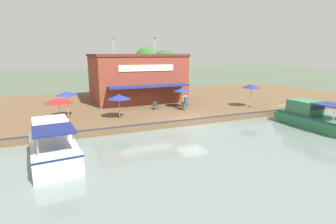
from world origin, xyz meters
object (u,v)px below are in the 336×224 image
object	(u,v)px
motorboat_second_along	(307,117)
cafe_chair_far_corner_seat	(185,102)
person_near_entrance	(186,101)
patio_umbrella_back_row	(59,100)
waterfront_restaurant	(135,77)
patio_umbrella_by_entrance	(67,94)
patio_umbrella_near_quay_edge	(119,97)
tree_downstream_bank	(147,62)
motorboat_distant_upstream	(53,145)
cafe_chair_back_row_seat	(50,124)
patio_umbrella_mid_patio_right	(251,86)
cafe_chair_facing_river	(156,105)
person_mid_patio	(183,99)
patio_umbrella_mid_patio_left	(182,90)
tree_upstream_bank	(164,66)

from	to	relation	value
motorboat_second_along	cafe_chair_far_corner_seat	bearing A→B (deg)	-142.95
person_near_entrance	patio_umbrella_back_row	bearing A→B (deg)	-81.39
waterfront_restaurant	patio_umbrella_by_entrance	size ratio (longest dim) A/B	4.69
patio_umbrella_near_quay_edge	tree_downstream_bank	distance (m)	16.87
motorboat_second_along	motorboat_distant_upstream	distance (m)	21.00
tree_downstream_bank	patio_umbrella_by_entrance	bearing A→B (deg)	-43.84
cafe_chair_back_row_seat	person_near_entrance	world-z (taller)	person_near_entrance
patio_umbrella_mid_patio_right	cafe_chair_far_corner_seat	size ratio (longest dim) A/B	3.00
cafe_chair_back_row_seat	cafe_chair_facing_river	bearing A→B (deg)	112.17
person_mid_patio	person_near_entrance	distance (m)	0.86
patio_umbrella_near_quay_edge	tree_downstream_bank	world-z (taller)	tree_downstream_bank
patio_umbrella_near_quay_edge	patio_umbrella_by_entrance	bearing A→B (deg)	-117.01
patio_umbrella_near_quay_edge	patio_umbrella_mid_patio_left	world-z (taller)	patio_umbrella_near_quay_edge
cafe_chair_facing_river	person_mid_patio	world-z (taller)	person_mid_patio
patio_umbrella_near_quay_edge	person_near_entrance	xyz separation A→B (m)	(-0.43, 7.09, -0.95)
cafe_chair_facing_river	tree_upstream_bank	world-z (taller)	tree_upstream_bank
cafe_chair_back_row_seat	person_mid_patio	size ratio (longest dim) A/B	0.51
patio_umbrella_back_row	motorboat_distant_upstream	xyz separation A→B (m)	(5.42, -0.60, -1.85)
cafe_chair_back_row_seat	motorboat_distant_upstream	distance (m)	4.87
cafe_chair_far_corner_seat	tree_downstream_bank	xyz separation A→B (m)	(-12.44, -0.28, 4.20)
waterfront_restaurant	cafe_chair_facing_river	world-z (taller)	waterfront_restaurant
patio_umbrella_mid_patio_right	motorboat_distant_upstream	size ratio (longest dim) A/B	0.38
motorboat_distant_upstream	tree_upstream_bank	world-z (taller)	tree_upstream_bank
patio_umbrella_near_quay_edge	tree_downstream_bank	xyz separation A→B (m)	(-14.78, 7.66, 2.71)
waterfront_restaurant	patio_umbrella_mid_patio_left	bearing A→B (deg)	23.05
person_near_entrance	motorboat_second_along	distance (m)	11.38
patio_umbrella_mid_patio_left	patio_umbrella_back_row	distance (m)	13.10
cafe_chair_facing_river	tree_downstream_bank	world-z (taller)	tree_downstream_bank
patio_umbrella_by_entrance	person_mid_patio	world-z (taller)	patio_umbrella_by_entrance
patio_umbrella_mid_patio_left	tree_upstream_bank	distance (m)	10.81
person_near_entrance	patio_umbrella_mid_patio_right	bearing A→B (deg)	82.95
motorboat_second_along	tree_downstream_bank	world-z (taller)	tree_downstream_bank
patio_umbrella_by_entrance	person_mid_patio	distance (m)	11.65
waterfront_restaurant	cafe_chair_back_row_seat	bearing A→B (deg)	-41.43
patio_umbrella_by_entrance	motorboat_distant_upstream	distance (m)	9.35
patio_umbrella_mid_patio_left	cafe_chair_facing_river	distance (m)	3.45
patio_umbrella_by_entrance	patio_umbrella_mid_patio_right	bearing A→B (deg)	81.82
motorboat_distant_upstream	tree_downstream_bank	xyz separation A→B (m)	(-21.61, 13.35, 4.31)
person_near_entrance	tree_downstream_bank	bearing A→B (deg)	177.70
patio_umbrella_back_row	cafe_chair_far_corner_seat	world-z (taller)	patio_umbrella_back_row
patio_umbrella_mid_patio_left	motorboat_second_along	distance (m)	12.52
cafe_chair_back_row_seat	cafe_chair_far_corner_seat	xyz separation A→B (m)	(-4.31, 13.86, 0.00)
patio_umbrella_near_quay_edge	patio_umbrella_mid_patio_left	bearing A→B (deg)	106.60
person_mid_patio	patio_umbrella_back_row	bearing A→B (deg)	-77.57
cafe_chair_back_row_seat	cafe_chair_far_corner_seat	distance (m)	14.51
waterfront_restaurant	person_mid_patio	distance (m)	9.02
patio_umbrella_by_entrance	motorboat_second_along	xyz separation A→B (m)	(9.65, 19.69, -1.92)
tree_upstream_bank	waterfront_restaurant	bearing A→B (deg)	-60.55
patio_umbrella_near_quay_edge	person_mid_patio	size ratio (longest dim) A/B	1.33
patio_umbrella_mid_patio_right	cafe_chair_facing_river	world-z (taller)	patio_umbrella_mid_patio_right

